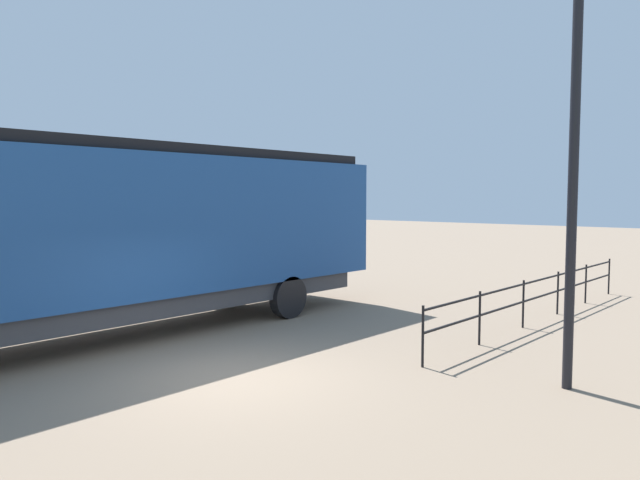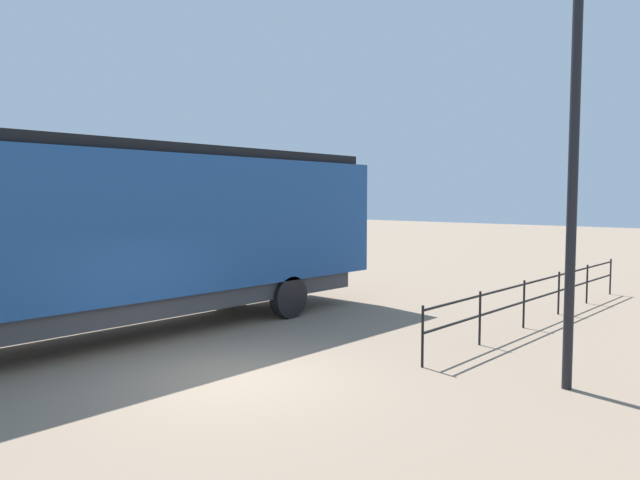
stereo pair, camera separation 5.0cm
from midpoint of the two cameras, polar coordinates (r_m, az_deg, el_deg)
ground_plane at (r=10.82m, az=-8.72°, el=-12.87°), size 120.00×120.00×0.00m
locomotive at (r=13.59m, az=-21.89°, el=0.72°), size 2.88×17.38×4.34m
lamp_post at (r=10.64m, az=23.49°, el=14.78°), size 0.56×0.56×7.20m
platform_fence at (r=16.22m, az=20.64°, el=-4.62°), size 0.05×11.29×1.16m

